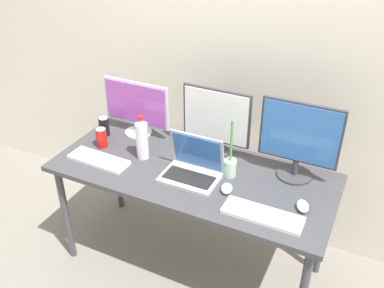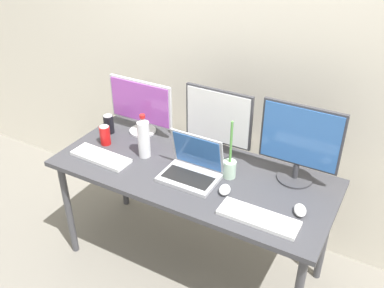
{
  "view_description": "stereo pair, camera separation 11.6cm",
  "coord_description": "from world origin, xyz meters",
  "px_view_note": "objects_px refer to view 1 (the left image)",
  "views": [
    {
      "loc": [
        0.88,
        -1.82,
        2.15
      ],
      "look_at": [
        0.0,
        0.0,
        0.92
      ],
      "focal_mm": 40.0,
      "sensor_mm": 36.0,
      "label": 1
    },
    {
      "loc": [
        0.99,
        -1.76,
        2.15
      ],
      "look_at": [
        0.0,
        0.0,
        0.92
      ],
      "focal_mm": 40.0,
      "sensor_mm": 36.0,
      "label": 2
    }
  ],
  "objects_px": {
    "keyboard_aux": "(263,215)",
    "mouse_by_keyboard": "(227,189)",
    "mouse_by_laptop": "(303,206)",
    "monitor_right": "(299,138)",
    "water_bottle": "(142,139)",
    "laptop_silver": "(193,167)",
    "bamboo_vase": "(230,166)",
    "soda_can_by_laptop": "(104,126)",
    "monitor_center": "(216,120)",
    "work_desk": "(192,180)",
    "keyboard_main": "(99,160)",
    "soda_can_near_keyboard": "(102,138)",
    "monitor_left": "(136,107)"
  },
  "relations": [
    {
      "from": "monitor_left",
      "to": "water_bottle",
      "type": "distance_m",
      "value": 0.31
    },
    {
      "from": "work_desk",
      "to": "mouse_by_keyboard",
      "type": "xyz_separation_m",
      "value": [
        0.25,
        -0.09,
        0.09
      ]
    },
    {
      "from": "mouse_by_keyboard",
      "to": "soda_can_near_keyboard",
      "type": "bearing_deg",
      "value": 157.14
    },
    {
      "from": "keyboard_main",
      "to": "soda_can_near_keyboard",
      "type": "bearing_deg",
      "value": 120.75
    },
    {
      "from": "work_desk",
      "to": "mouse_by_keyboard",
      "type": "relative_size",
      "value": 17.76
    },
    {
      "from": "keyboard_main",
      "to": "water_bottle",
      "type": "relative_size",
      "value": 1.35
    },
    {
      "from": "monitor_left",
      "to": "laptop_silver",
      "type": "bearing_deg",
      "value": -27.42
    },
    {
      "from": "soda_can_near_keyboard",
      "to": "keyboard_aux",
      "type": "bearing_deg",
      "value": -10.19
    },
    {
      "from": "monitor_center",
      "to": "keyboard_main",
      "type": "xyz_separation_m",
      "value": [
        -0.58,
        -0.4,
        -0.21
      ]
    },
    {
      "from": "work_desk",
      "to": "laptop_silver",
      "type": "xyz_separation_m",
      "value": [
        0.03,
        -0.04,
        0.12
      ]
    },
    {
      "from": "soda_can_near_keyboard",
      "to": "keyboard_main",
      "type": "bearing_deg",
      "value": -61.32
    },
    {
      "from": "laptop_silver",
      "to": "soda_can_by_laptop",
      "type": "xyz_separation_m",
      "value": [
        -0.72,
        0.16,
        0.01
      ]
    },
    {
      "from": "monitor_right",
      "to": "soda_can_near_keyboard",
      "type": "distance_m",
      "value": 1.2
    },
    {
      "from": "work_desk",
      "to": "laptop_silver",
      "type": "distance_m",
      "value": 0.13
    },
    {
      "from": "work_desk",
      "to": "soda_can_by_laptop",
      "type": "bearing_deg",
      "value": 170.09
    },
    {
      "from": "keyboard_main",
      "to": "bamboo_vase",
      "type": "xyz_separation_m",
      "value": [
        0.75,
        0.21,
        0.06
      ]
    },
    {
      "from": "water_bottle",
      "to": "soda_can_near_keyboard",
      "type": "bearing_deg",
      "value": -179.02
    },
    {
      "from": "laptop_silver",
      "to": "bamboo_vase",
      "type": "distance_m",
      "value": 0.21
    },
    {
      "from": "monitor_center",
      "to": "monitor_right",
      "type": "relative_size",
      "value": 0.93
    },
    {
      "from": "soda_can_near_keyboard",
      "to": "work_desk",
      "type": "bearing_deg",
      "value": 0.5
    },
    {
      "from": "work_desk",
      "to": "bamboo_vase",
      "type": "distance_m",
      "value": 0.25
    },
    {
      "from": "water_bottle",
      "to": "keyboard_aux",
      "type": "bearing_deg",
      "value": -14.08
    },
    {
      "from": "mouse_by_laptop",
      "to": "work_desk",
      "type": "bearing_deg",
      "value": 153.41
    },
    {
      "from": "monitor_center",
      "to": "soda_can_near_keyboard",
      "type": "relative_size",
      "value": 3.34
    },
    {
      "from": "mouse_by_laptop",
      "to": "keyboard_aux",
      "type": "bearing_deg",
      "value": -159.66
    },
    {
      "from": "laptop_silver",
      "to": "keyboard_aux",
      "type": "bearing_deg",
      "value": -19.47
    },
    {
      "from": "monitor_left",
      "to": "mouse_by_keyboard",
      "type": "height_order",
      "value": "monitor_left"
    },
    {
      "from": "work_desk",
      "to": "soda_can_by_laptop",
      "type": "xyz_separation_m",
      "value": [
        -0.7,
        0.12,
        0.13
      ]
    },
    {
      "from": "monitor_right",
      "to": "water_bottle",
      "type": "xyz_separation_m",
      "value": [
        -0.87,
        -0.21,
        -0.12
      ]
    },
    {
      "from": "keyboard_main",
      "to": "mouse_by_keyboard",
      "type": "xyz_separation_m",
      "value": [
        0.79,
        0.06,
        0.01
      ]
    },
    {
      "from": "monitor_center",
      "to": "laptop_silver",
      "type": "bearing_deg",
      "value": -92.76
    },
    {
      "from": "soda_can_near_keyboard",
      "to": "soda_can_by_laptop",
      "type": "xyz_separation_m",
      "value": [
        -0.07,
        0.13,
        0.0
      ]
    },
    {
      "from": "monitor_right",
      "to": "mouse_by_keyboard",
      "type": "relative_size",
      "value": 4.95
    },
    {
      "from": "monitor_left",
      "to": "monitor_center",
      "type": "xyz_separation_m",
      "value": [
        0.55,
        0.01,
        0.03
      ]
    },
    {
      "from": "mouse_by_keyboard",
      "to": "mouse_by_laptop",
      "type": "relative_size",
      "value": 0.93
    },
    {
      "from": "bamboo_vase",
      "to": "work_desk",
      "type": "bearing_deg",
      "value": -165.79
    },
    {
      "from": "mouse_by_keyboard",
      "to": "water_bottle",
      "type": "distance_m",
      "value": 0.6
    },
    {
      "from": "laptop_silver",
      "to": "mouse_by_laptop",
      "type": "xyz_separation_m",
      "value": [
        0.63,
        -0.02,
        -0.04
      ]
    },
    {
      "from": "monitor_left",
      "to": "water_bottle",
      "type": "height_order",
      "value": "monitor_left"
    },
    {
      "from": "monitor_right",
      "to": "water_bottle",
      "type": "height_order",
      "value": "monitor_right"
    },
    {
      "from": "laptop_silver",
      "to": "keyboard_aux",
      "type": "height_order",
      "value": "laptop_silver"
    },
    {
      "from": "work_desk",
      "to": "water_bottle",
      "type": "distance_m",
      "value": 0.38
    },
    {
      "from": "soda_can_by_laptop",
      "to": "soda_can_near_keyboard",
      "type": "bearing_deg",
      "value": -60.35
    },
    {
      "from": "work_desk",
      "to": "mouse_by_laptop",
      "type": "bearing_deg",
      "value": -5.19
    },
    {
      "from": "monitor_right",
      "to": "mouse_by_laptop",
      "type": "height_order",
      "value": "monitor_right"
    },
    {
      "from": "keyboard_aux",
      "to": "mouse_by_keyboard",
      "type": "relative_size",
      "value": 4.39
    },
    {
      "from": "keyboard_main",
      "to": "mouse_by_laptop",
      "type": "distance_m",
      "value": 1.2
    },
    {
      "from": "bamboo_vase",
      "to": "monitor_center",
      "type": "bearing_deg",
      "value": 132.08
    },
    {
      "from": "mouse_by_laptop",
      "to": "soda_can_near_keyboard",
      "type": "distance_m",
      "value": 1.28
    },
    {
      "from": "water_bottle",
      "to": "soda_can_by_laptop",
      "type": "height_order",
      "value": "water_bottle"
    }
  ]
}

